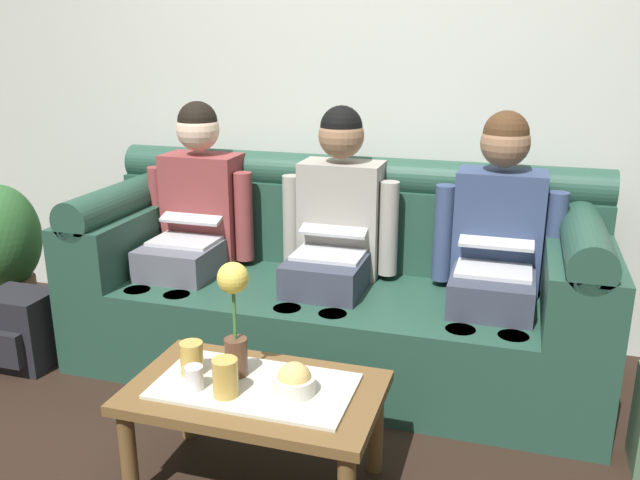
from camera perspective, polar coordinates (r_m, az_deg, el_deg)
back_wall_patterned at (r=3.44m, az=3.91°, el=15.99°), size 6.00×0.12×2.90m
couch at (r=3.14m, az=1.29°, el=-4.30°), size 2.40×0.88×0.96m
person_left at (r=3.31m, az=-10.83°, el=1.78°), size 0.56×0.67×1.22m
person_middle at (r=3.05m, az=1.30°, el=0.77°), size 0.56×0.67×1.22m
person_right at (r=2.94m, az=14.96°, el=-0.42°), size 0.56×0.67×1.22m
coffee_table at (r=2.31m, az=-5.60°, el=-13.66°), size 0.85×0.51×0.40m
flower_vase at (r=2.25m, az=-7.40°, el=-6.08°), size 0.11×0.11×0.41m
snack_bowl at (r=2.21m, az=-2.23°, el=-12.09°), size 0.14×0.14×0.11m
cup_near_left at (r=2.27m, az=-10.79°, el=-11.57°), size 0.06×0.06×0.08m
cup_near_right at (r=2.20m, az=-8.16°, el=-11.65°), size 0.08×0.08×0.13m
cup_far_center at (r=2.36m, az=-10.99°, el=-9.95°), size 0.08×0.08×0.12m
backpack_left at (r=3.48m, az=-24.35°, el=-7.09°), size 0.31×0.29×0.36m
potted_plant at (r=3.92m, az=-25.61°, el=-0.68°), size 0.40×0.40×0.78m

